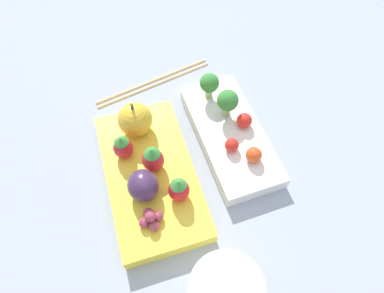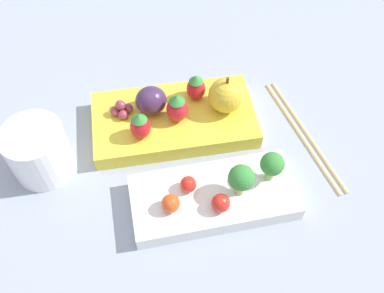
{
  "view_description": "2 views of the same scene",
  "coord_description": "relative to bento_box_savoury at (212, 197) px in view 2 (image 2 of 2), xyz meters",
  "views": [
    {
      "loc": [
        0.24,
        -0.12,
        0.45
      ],
      "look_at": [
        0.01,
        -0.01,
        0.04
      ],
      "focal_mm": 32.0,
      "sensor_mm": 36.0,
      "label": 1
    },
    {
      "loc": [
        0.11,
        0.3,
        0.49
      ],
      "look_at": [
        0.01,
        -0.01,
        0.04
      ],
      "focal_mm": 40.0,
      "sensor_mm": 36.0,
      "label": 2
    }
  ],
  "objects": [
    {
      "name": "ground_plane",
      "position": [
        -0.0,
        -0.06,
        -0.01
      ],
      "size": [
        4.0,
        4.0,
        0.0
      ],
      "primitive_type": "plane",
      "color": "#939EB2"
    },
    {
      "name": "bento_box_savoury",
      "position": [
        0.0,
        0.0,
        0.0
      ],
      "size": [
        0.22,
        0.12,
        0.02
      ],
      "color": "white",
      "rests_on": "ground_plane"
    },
    {
      "name": "bento_box_fruit",
      "position": [
        0.01,
        -0.14,
        0.0
      ],
      "size": [
        0.24,
        0.15,
        0.03
      ],
      "color": "yellow",
      "rests_on": "ground_plane"
    },
    {
      "name": "broccoli_floret_0",
      "position": [
        -0.03,
        0.01,
        0.04
      ],
      "size": [
        0.03,
        0.03,
        0.05
      ],
      "color": "#93B770",
      "rests_on": "bento_box_savoury"
    },
    {
      "name": "broccoli_floret_1",
      "position": [
        -0.08,
        0.0,
        0.04
      ],
      "size": [
        0.03,
        0.03,
        0.05
      ],
      "color": "#93B770",
      "rests_on": "bento_box_savoury"
    },
    {
      "name": "cherry_tomato_0",
      "position": [
        -0.0,
        0.02,
        0.02
      ],
      "size": [
        0.02,
        0.02,
        0.02
      ],
      "color": "red",
      "rests_on": "bento_box_savoury"
    },
    {
      "name": "cherry_tomato_1",
      "position": [
        0.03,
        -0.02,
        0.02
      ],
      "size": [
        0.02,
        0.02,
        0.02
      ],
      "color": "red",
      "rests_on": "bento_box_savoury"
    },
    {
      "name": "cherry_tomato_2",
      "position": [
        0.06,
        0.0,
        0.02
      ],
      "size": [
        0.02,
        0.02,
        0.02
      ],
      "color": "#DB4C1E",
      "rests_on": "bento_box_savoury"
    },
    {
      "name": "apple",
      "position": [
        -0.06,
        -0.13,
        0.04
      ],
      "size": [
        0.05,
        0.05,
        0.06
      ],
      "color": "gold",
      "rests_on": "bento_box_fruit"
    },
    {
      "name": "strawberry_0",
      "position": [
        0.06,
        -0.11,
        0.03
      ],
      "size": [
        0.03,
        0.03,
        0.04
      ],
      "color": "red",
      "rests_on": "bento_box_fruit"
    },
    {
      "name": "strawberry_1",
      "position": [
        -0.03,
        -0.16,
        0.03
      ],
      "size": [
        0.03,
        0.03,
        0.04
      ],
      "color": "red",
      "rests_on": "bento_box_fruit"
    },
    {
      "name": "strawberry_2",
      "position": [
        0.01,
        -0.13,
        0.04
      ],
      "size": [
        0.03,
        0.03,
        0.05
      ],
      "color": "red",
      "rests_on": "bento_box_fruit"
    },
    {
      "name": "plum",
      "position": [
        0.04,
        -0.15,
        0.03
      ],
      "size": [
        0.04,
        0.04,
        0.04
      ],
      "color": "#42284C",
      "rests_on": "bento_box_fruit"
    },
    {
      "name": "grape_cluster",
      "position": [
        0.08,
        -0.16,
        0.02
      ],
      "size": [
        0.03,
        0.03,
        0.02
      ],
      "color": "#93384C",
      "rests_on": "bento_box_fruit"
    },
    {
      "name": "drinking_cup",
      "position": [
        0.2,
        -0.12,
        0.03
      ],
      "size": [
        0.08,
        0.08,
        0.08
      ],
      "color": "white",
      "rests_on": "ground_plane"
    },
    {
      "name": "chopsticks_pair",
      "position": [
        -0.16,
        -0.06,
        -0.01
      ],
      "size": [
        0.03,
        0.21,
        0.01
      ],
      "color": "tan",
      "rests_on": "ground_plane"
    }
  ]
}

